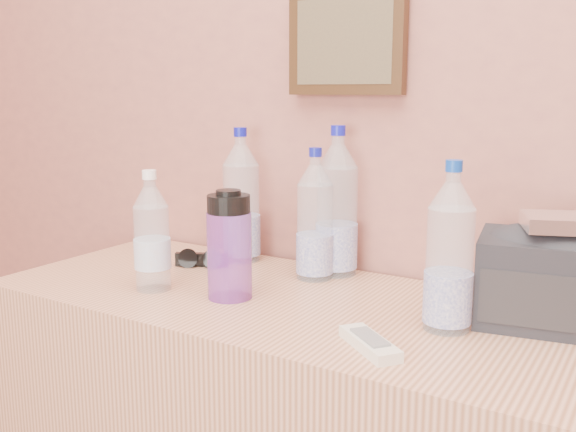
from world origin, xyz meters
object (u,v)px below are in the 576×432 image
(pet_large_a, at_px, (241,202))
(pet_large_d, at_px, (450,256))
(toiletry_bag, at_px, (555,276))
(ac_remote, at_px, (370,344))
(pet_small, at_px, (152,238))
(nalgene_bottle, at_px, (229,245))
(pet_large_b, at_px, (315,222))
(sunglasses, at_px, (202,260))
(foil_packet, at_px, (562,223))
(pet_large_c, at_px, (337,210))

(pet_large_a, bearing_deg, pet_large_d, -18.71)
(toiletry_bag, bearing_deg, ac_remote, -139.53)
(pet_small, bearing_deg, nalgene_bottle, 12.90)
(pet_large_a, relative_size, pet_large_d, 1.09)
(pet_large_b, height_order, sunglasses, pet_large_b)
(pet_large_a, relative_size, pet_small, 1.29)
(pet_large_a, height_order, nalgene_bottle, pet_large_a)
(pet_large_b, xyz_separation_m, foil_packet, (0.55, -0.06, 0.07))
(pet_small, height_order, nalgene_bottle, pet_small)
(pet_large_b, relative_size, nalgene_bottle, 1.32)
(pet_large_d, bearing_deg, ac_remote, -116.65)
(ac_remote, bearing_deg, pet_large_d, 101.19)
(pet_large_a, relative_size, ac_remote, 2.33)
(toiletry_bag, bearing_deg, pet_small, -173.51)
(pet_large_c, bearing_deg, foil_packet, -12.80)
(pet_large_d, relative_size, foil_packet, 2.42)
(pet_large_c, height_order, pet_small, pet_large_c)
(pet_large_c, relative_size, ac_remote, 2.42)
(pet_large_c, bearing_deg, toiletry_bag, -10.06)
(pet_large_a, height_order, ac_remote, pet_large_a)
(ac_remote, distance_m, toiletry_bag, 0.40)
(pet_small, xyz_separation_m, sunglasses, (-0.03, 0.21, -0.10))
(pet_small, bearing_deg, sunglasses, 98.12)
(pet_small, bearing_deg, pet_large_b, 44.83)
(pet_large_b, bearing_deg, pet_small, -135.17)
(nalgene_bottle, bearing_deg, pet_large_a, 120.86)
(pet_large_a, xyz_separation_m, sunglasses, (-0.05, -0.11, -0.14))
(pet_large_c, bearing_deg, ac_remote, -55.66)
(sunglasses, bearing_deg, pet_small, -108.47)
(pet_large_a, height_order, pet_large_c, pet_large_c)
(toiletry_bag, relative_size, foil_packet, 2.13)
(ac_remote, bearing_deg, pet_large_b, 169.60)
(pet_large_a, bearing_deg, sunglasses, -114.97)
(pet_large_b, relative_size, foil_packet, 2.37)
(pet_large_c, xyz_separation_m, pet_small, (-0.30, -0.33, -0.04))
(toiletry_bag, bearing_deg, pet_large_a, 164.55)
(pet_large_d, height_order, ac_remote, pet_large_d)
(pet_large_d, relative_size, toiletry_bag, 1.14)
(pet_small, xyz_separation_m, foil_packet, (0.82, 0.21, 0.09))
(pet_large_d, relative_size, sunglasses, 2.38)
(pet_large_c, bearing_deg, pet_small, -131.85)
(pet_large_b, relative_size, ac_remote, 2.09)
(pet_small, bearing_deg, pet_large_c, 48.15)
(pet_large_c, xyz_separation_m, sunglasses, (-0.33, -0.12, -0.14))
(pet_large_a, bearing_deg, toiletry_bag, -5.59)
(pet_small, distance_m, foil_packet, 0.85)
(pet_small, relative_size, ac_remote, 1.81)
(ac_remote, relative_size, toiletry_bag, 0.53)
(pet_large_c, height_order, ac_remote, pet_large_c)
(ac_remote, distance_m, foil_packet, 0.42)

